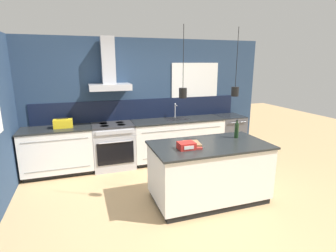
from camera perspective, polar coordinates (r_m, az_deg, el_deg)
name	(u,v)px	position (r m, az deg, el deg)	size (l,w,h in m)	color
ground_plane	(172,201)	(4.26, 0.97, -15.97)	(16.00, 16.00, 0.00)	tan
wall_back	(140,99)	(5.67, -6.15, 5.96)	(5.60, 2.22, 2.60)	navy
counter_run_left	(58,151)	(5.46, -22.81, -5.01)	(1.29, 0.64, 0.91)	black
counter_run_sink	(178,139)	(5.78, 2.11, -2.88)	(2.00, 0.64, 1.24)	black
oven_range	(113,146)	(5.46, -11.78, -4.25)	(0.82, 0.66, 0.91)	#B5B5BA
dishwasher	(229,134)	(6.34, 13.05, -1.80)	(0.58, 0.65, 0.91)	#4C4C51
kitchen_island	(209,172)	(4.17, 8.89, -9.79)	(1.78, 0.97, 0.91)	black
bottle_on_island	(237,130)	(4.40, 14.70, -0.90)	(0.07, 0.07, 0.30)	#193319
book_stack	(192,145)	(3.85, 5.21, -4.07)	(0.30, 0.37, 0.06)	#B2332D
red_supply_box	(186,146)	(3.74, 4.03, -4.28)	(0.24, 0.19, 0.10)	red
yellow_toolbox	(63,123)	(5.31, -21.88, 0.52)	(0.34, 0.18, 0.19)	gold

